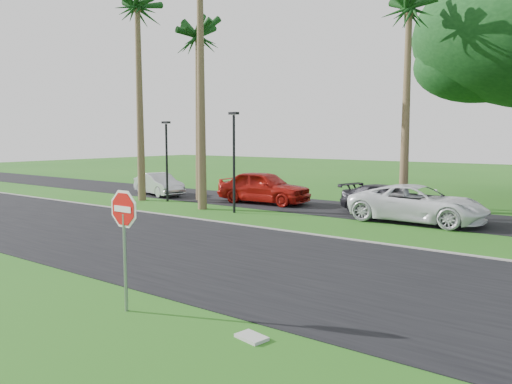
{
  "coord_description": "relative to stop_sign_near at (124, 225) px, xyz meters",
  "views": [
    {
      "loc": [
        8.47,
        -9.32,
        3.54
      ],
      "look_at": [
        -0.78,
        3.16,
        1.8
      ],
      "focal_mm": 35.0,
      "sensor_mm": 36.0,
      "label": 1
    }
  ],
  "objects": [
    {
      "name": "ground",
      "position": [
        -0.5,
        3.0,
        -1.77
      ],
      "size": [
        120.0,
        120.0,
        0.0
      ],
      "primitive_type": "plane",
      "color": "#215A16",
      "rests_on": "ground"
    },
    {
      "name": "road",
      "position": [
        -0.5,
        5.0,
        -1.76
      ],
      "size": [
        120.0,
        8.0,
        0.02
      ],
      "primitive_type": "cube",
      "color": "black",
      "rests_on": "ground"
    },
    {
      "name": "parking_strip",
      "position": [
        -0.5,
        15.5,
        -1.76
      ],
      "size": [
        120.0,
        5.0,
        0.02
      ],
      "primitive_type": "cube",
      "color": "black",
      "rests_on": "ground"
    },
    {
      "name": "curb",
      "position": [
        -0.5,
        9.05,
        -1.74
      ],
      "size": [
        120.0,
        0.12,
        0.06
      ],
      "primitive_type": "cube",
      "color": "gray",
      "rests_on": "ground"
    },
    {
      "name": "stop_sign_near",
      "position": [
        0.0,
        0.0,
        0.0
      ],
      "size": [
        1.05,
        0.07,
        2.62
      ],
      "color": "gray",
      "rests_on": "ground"
    },
    {
      "name": "palm_left_far",
      "position": [
        -13.5,
        12.0,
        8.36
      ],
      "size": [
        5.0,
        5.0,
        11.5
      ],
      "color": "brown",
      "rests_on": "ground"
    },
    {
      "name": "palm_left_mid",
      "position": [
        -11.0,
        14.0,
        6.9
      ],
      "size": [
        5.0,
        5.0,
        10.0
      ],
      "color": "brown",
      "rests_on": "ground"
    },
    {
      "name": "palm_center",
      "position": [
        -0.5,
        17.0,
        7.39
      ],
      "size": [
        5.0,
        5.0,
        10.5
      ],
      "color": "brown",
      "rests_on": "ground"
    },
    {
      "name": "streetlight_left",
      "position": [
        -12.0,
        12.5,
        0.72
      ],
      "size": [
        0.45,
        0.25,
        4.34
      ],
      "color": "black",
      "rests_on": "ground"
    },
    {
      "name": "streetlight_right",
      "position": [
        -6.5,
        11.5,
        0.88
      ],
      "size": [
        0.45,
        0.25,
        4.64
      ],
      "color": "black",
      "rests_on": "ground"
    },
    {
      "name": "car_silver",
      "position": [
        -14.46,
        14.12,
        -1.11
      ],
      "size": [
        4.23,
        2.36,
        1.32
      ],
      "primitive_type": "imported",
      "rotation": [
        0.0,
        0.0,
        1.32
      ],
      "color": "#B9BAC1",
      "rests_on": "ground"
    },
    {
      "name": "car_red",
      "position": [
        -7.29,
        14.96,
        -0.92
      ],
      "size": [
        5.16,
        2.4,
        1.71
      ],
      "primitive_type": "imported",
      "rotation": [
        0.0,
        0.0,
        1.65
      ],
      "color": "#A5130D",
      "rests_on": "ground"
    },
    {
      "name": "car_dark",
      "position": [
        -0.55,
        15.06,
        -1.12
      ],
      "size": [
        4.86,
        2.93,
        1.32
      ],
      "primitive_type": "imported",
      "rotation": [
        0.0,
        0.0,
        1.32
      ],
      "color": "black",
      "rests_on": "ground"
    },
    {
      "name": "car_minivan",
      "position": [
        1.22,
        13.96,
        -1.01
      ],
      "size": [
        5.5,
        2.54,
        1.53
      ],
      "primitive_type": "imported",
      "rotation": [
        0.0,
        0.0,
        1.57
      ],
      "color": "white",
      "rests_on": "ground"
    },
    {
      "name": "utility_slab",
      "position": [
        2.9,
        0.39,
        -1.74
      ],
      "size": [
        0.61,
        0.45,
        0.06
      ],
      "primitive_type": "cube",
      "rotation": [
        0.0,
        0.0,
        -0.19
      ],
      "color": "#A0A199",
      "rests_on": "ground"
    }
  ]
}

